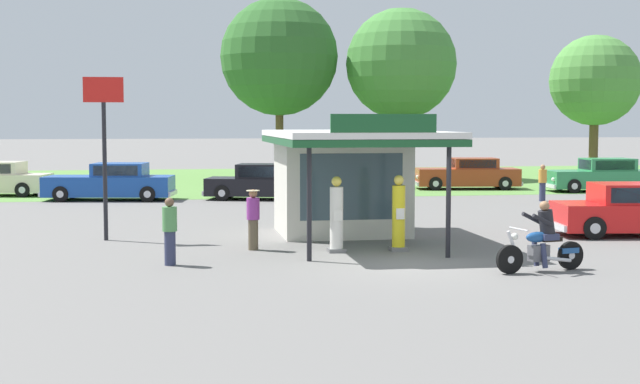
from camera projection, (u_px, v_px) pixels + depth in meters
The scene contains 18 objects.
ground_plane at pixel (401, 264), 20.70m from camera, with size 300.00×300.00×0.00m, color slate.
grass_verge_strip at pixel (267, 180), 50.20m from camera, with size 120.00×24.00×0.01m, color #56843D.
service_station_kiosk at pixel (344, 174), 25.73m from camera, with size 4.35×7.24×3.51m.
gas_pump_nearside at pixel (337, 218), 22.51m from camera, with size 0.44×0.44×1.94m.
gas_pump_offside at pixel (399, 216), 22.78m from camera, with size 0.44×0.44×1.96m.
motorcycle_with_rider at pixel (542, 242), 19.62m from camera, with size 2.22×0.75×1.58m.
featured_classic_sedan at pixel (637, 212), 25.83m from camera, with size 5.18×2.48×1.53m.
parked_car_back_row_centre_left at pixel (468, 175), 43.48m from camera, with size 5.34×2.46×1.53m.
parked_car_back_row_centre_right at pixel (604, 176), 42.06m from camera, with size 5.62×2.24×1.58m.
parked_car_back_row_left at pixel (264, 184), 37.66m from camera, with size 5.36×3.00×1.52m.
parked_car_back_row_far_right at pixel (111, 183), 37.38m from camera, with size 5.71×2.76×1.57m.
bystander_admiring_sedan at pixel (543, 182), 36.88m from camera, with size 0.34×0.34×1.54m.
bystander_leaning_by_kiosk at pixel (253, 218), 22.90m from camera, with size 0.35×0.35×1.58m.
bystander_chatting_near_pumps at pixel (170, 230), 20.46m from camera, with size 0.34×0.34×1.58m.
tree_oak_far_right at pixel (401, 66), 51.30m from camera, with size 6.43×6.43×9.88m.
tree_oak_centre at pixel (278, 58), 50.92m from camera, with size 6.80×6.80×10.45m.
tree_oak_right at pixel (597, 82), 52.99m from camera, with size 5.43×5.43×8.50m.
roadside_pole_sign at pixel (104, 129), 24.58m from camera, with size 1.10×0.12×4.57m.
Camera 1 is at (-5.23, -19.91, 3.35)m, focal length 49.58 mm.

